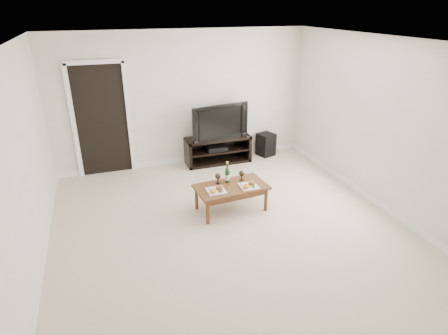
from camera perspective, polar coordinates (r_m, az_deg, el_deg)
floor at (r=5.47m, az=1.17°, el=-9.69°), size 5.50×5.50×0.00m
back_wall at (r=7.43m, az=-6.26°, el=10.26°), size 5.00×0.04×2.60m
ceiling at (r=4.58m, az=1.45°, el=18.79°), size 5.00×5.50×0.04m
doorway at (r=7.29m, az=-18.10°, el=6.72°), size 0.90×0.02×2.05m
media_console at (r=7.64m, az=-0.92°, el=2.72°), size 1.32×0.45×0.55m
television at (r=7.44m, az=-0.95°, el=7.17°), size 1.20×0.36×0.69m
av_receiver at (r=7.60m, az=-1.15°, el=3.01°), size 0.41×0.31×0.08m
subwoofer at (r=8.09m, az=6.39°, el=3.52°), size 0.40×0.40×0.48m
coffee_table at (r=5.90m, az=1.09°, el=-4.64°), size 1.15×0.69×0.42m
plate_left at (r=5.63m, az=-1.21°, el=-3.35°), size 0.27×0.27×0.07m
plate_right at (r=5.77m, az=3.79°, el=-2.65°), size 0.27×0.27×0.07m
wine_bottle at (r=5.85m, az=0.50°, el=-0.69°), size 0.07×0.07×0.35m
goblet_left at (r=5.85m, az=-0.93°, el=-1.65°), size 0.09×0.09×0.17m
goblet_right at (r=5.96m, az=2.71°, el=-1.21°), size 0.09×0.09×0.17m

